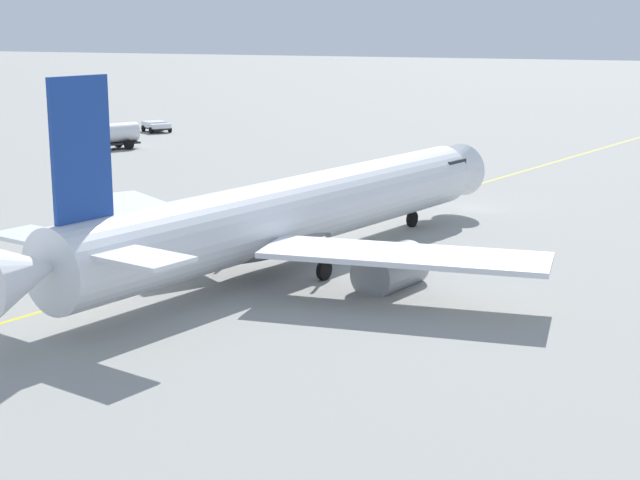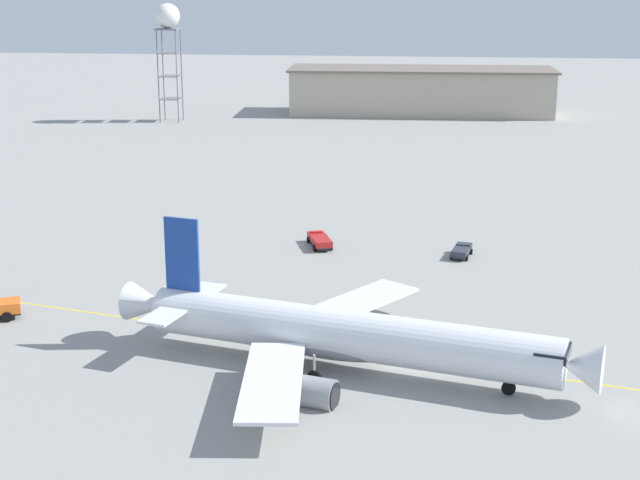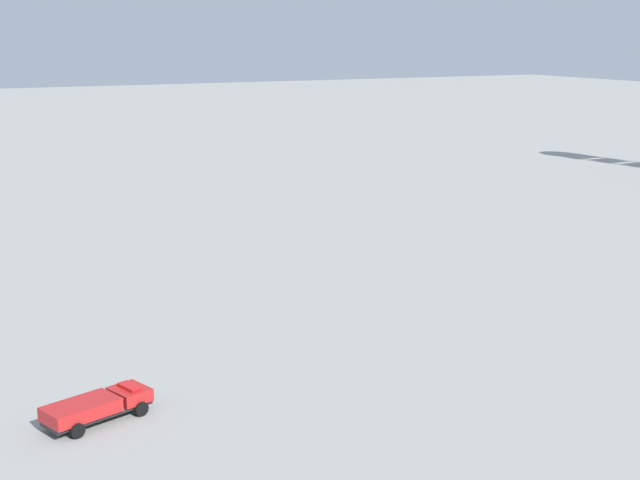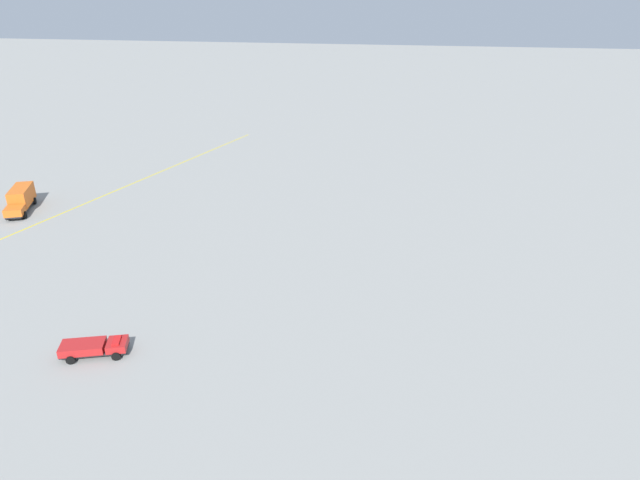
{
  "view_description": "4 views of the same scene",
  "coord_description": "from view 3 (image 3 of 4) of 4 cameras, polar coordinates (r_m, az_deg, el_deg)",
  "views": [
    {
      "loc": [
        55.52,
        24.53,
        13.95
      ],
      "look_at": [
        8.77,
        5.87,
        2.54
      ],
      "focal_mm": 54.82,
      "sensor_mm": 36.0,
      "label": 1
    },
    {
      "loc": [
        -0.83,
        75.69,
        31.72
      ],
      "look_at": [
        9.68,
        -18.49,
        5.08
      ],
      "focal_mm": 53.81,
      "sensor_mm": 36.0,
      "label": 2
    },
    {
      "loc": [
        -32.26,
        -24.16,
        19.41
      ],
      "look_at": [
        21.88,
        -51.49,
        5.47
      ],
      "focal_mm": 51.21,
      "sensor_mm": 36.0,
      "label": 3
    },
    {
      "loc": [
        -24.57,
        -59.89,
        29.23
      ],
      "look_at": [
        21.88,
        -51.49,
        7.77
      ],
      "focal_mm": 31.37,
      "sensor_mm": 36.0,
      "label": 4
    }
  ],
  "objects": [
    {
      "name": "ops_pickup_truck",
      "position": [
        48.36,
        -13.76,
        -10.07
      ],
      "size": [
        3.64,
        5.89,
        1.41
      ],
      "rotation": [
        0.0,
        0.0,
        5.04
      ],
      "color": "#232326",
      "rests_on": "ground_plane"
    }
  ]
}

